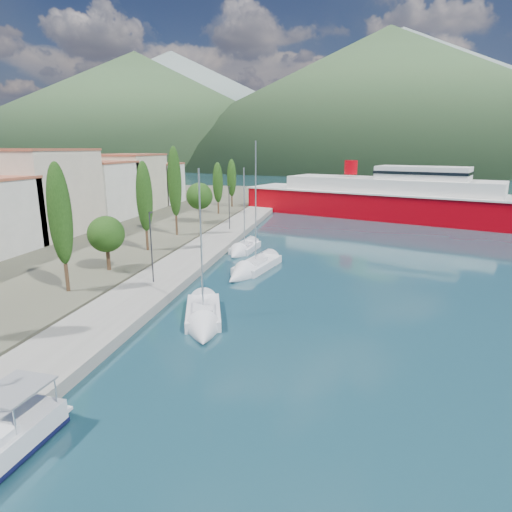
# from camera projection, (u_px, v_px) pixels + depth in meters

# --- Properties ---
(ground) EXTENTS (1400.00, 1400.00, 0.00)m
(ground) POSITION_uv_depth(u_px,v_px,m) (322.00, 187.00, 136.35)
(ground) COLOR #183C48
(quay) EXTENTS (5.00, 88.00, 0.80)m
(quay) POSITION_uv_depth(u_px,v_px,m) (200.00, 253.00, 48.69)
(quay) COLOR gray
(quay) RESTS_ON ground
(hills_far) EXTENTS (1480.00, 900.00, 180.00)m
(hills_far) POSITION_uv_depth(u_px,v_px,m) (450.00, 97.00, 564.37)
(hills_far) COLOR gray
(hills_far) RESTS_ON ground
(hills_near) EXTENTS (1010.00, 520.00, 115.00)m
(hills_near) POSITION_uv_depth(u_px,v_px,m) (463.00, 101.00, 345.21)
(hills_near) COLOR #36522F
(hills_near) RESTS_ON ground
(town_buildings) EXTENTS (9.20, 69.20, 11.30)m
(town_buildings) POSITION_uv_depth(u_px,v_px,m) (72.00, 194.00, 62.22)
(town_buildings) COLOR #BFB1A2
(town_buildings) RESTS_ON land_strip
(tree_row) EXTENTS (4.07, 64.16, 11.62)m
(tree_row) POSITION_uv_depth(u_px,v_px,m) (168.00, 198.00, 53.81)
(tree_row) COLOR #47301E
(tree_row) RESTS_ON land_strip
(lamp_posts) EXTENTS (0.15, 46.32, 6.06)m
(lamp_posts) POSITION_uv_depth(u_px,v_px,m) (160.00, 241.00, 37.81)
(lamp_posts) COLOR #2D2D33
(lamp_posts) RESTS_ON quay
(sailboat_near) EXTENTS (4.82, 8.49, 11.69)m
(sailboat_near) POSITION_uv_depth(u_px,v_px,m) (203.00, 324.00, 29.40)
(sailboat_near) COLOR silver
(sailboat_near) RESTS_ON ground
(sailboat_mid) EXTENTS (4.74, 9.84, 13.70)m
(sailboat_mid) POSITION_uv_depth(u_px,v_px,m) (248.00, 271.00, 41.87)
(sailboat_mid) COLOR silver
(sailboat_mid) RESTS_ON ground
(sailboat_far) EXTENTS (3.10, 7.53, 10.77)m
(sailboat_far) POSITION_uv_depth(u_px,v_px,m) (240.00, 251.00, 49.99)
(sailboat_far) COLOR silver
(sailboat_far) RESTS_ON ground
(ferry) EXTENTS (52.94, 29.05, 10.41)m
(ferry) POSITION_uv_depth(u_px,v_px,m) (390.00, 200.00, 75.35)
(ferry) COLOR #A2000A
(ferry) RESTS_ON ground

